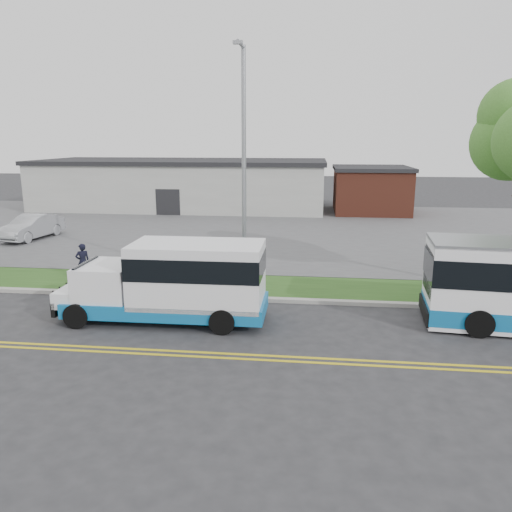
# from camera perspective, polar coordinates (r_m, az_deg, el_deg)

# --- Properties ---
(ground) EXTENTS (140.00, 140.00, 0.00)m
(ground) POSITION_cam_1_polar(r_m,az_deg,el_deg) (19.16, -11.47, -5.69)
(ground) COLOR #28282B
(ground) RESTS_ON ground
(lane_line_north) EXTENTS (70.00, 0.12, 0.01)m
(lane_line_north) POSITION_cam_1_polar(r_m,az_deg,el_deg) (15.79, -15.85, -10.08)
(lane_line_north) COLOR gold
(lane_line_north) RESTS_ON ground
(lane_line_south) EXTENTS (70.00, 0.12, 0.01)m
(lane_line_south) POSITION_cam_1_polar(r_m,az_deg,el_deg) (15.54, -16.27, -10.50)
(lane_line_south) COLOR gold
(lane_line_south) RESTS_ON ground
(curb) EXTENTS (80.00, 0.30, 0.15)m
(curb) POSITION_cam_1_polar(r_m,az_deg,el_deg) (20.13, -10.51, -4.49)
(curb) COLOR #9E9B93
(curb) RESTS_ON ground
(verge) EXTENTS (80.00, 3.30, 0.10)m
(verge) POSITION_cam_1_polar(r_m,az_deg,el_deg) (21.78, -9.12, -3.14)
(verge) COLOR #254918
(verge) RESTS_ON ground
(parking_lot) EXTENTS (80.00, 25.00, 0.10)m
(parking_lot) POSITION_cam_1_polar(r_m,az_deg,el_deg) (35.21, -2.91, 3.26)
(parking_lot) COLOR #4C4C4F
(parking_lot) RESTS_ON ground
(commercial_building) EXTENTS (25.40, 10.40, 4.35)m
(commercial_building) POSITION_cam_1_polar(r_m,az_deg,el_deg) (45.91, -8.30, 8.14)
(commercial_building) COLOR #9E9E99
(commercial_building) RESTS_ON ground
(brick_wing) EXTENTS (6.30, 7.30, 3.90)m
(brick_wing) POSITION_cam_1_polar(r_m,az_deg,el_deg) (43.63, 12.97, 7.40)
(brick_wing) COLOR brown
(brick_wing) RESTS_ON ground
(streetlight_near) EXTENTS (0.35, 1.53, 9.50)m
(streetlight_near) POSITION_cam_1_polar(r_m,az_deg,el_deg) (20.14, -1.42, 10.69)
(streetlight_near) COLOR gray
(streetlight_near) RESTS_ON verge
(shuttle_bus) EXTENTS (7.20, 2.49, 2.74)m
(shuttle_bus) POSITION_cam_1_polar(r_m,az_deg,el_deg) (17.17, -8.93, -2.67)
(shuttle_bus) COLOR #0E609B
(shuttle_bus) RESTS_ON ground
(pedestrian) EXTENTS (0.71, 0.66, 1.63)m
(pedestrian) POSITION_cam_1_polar(r_m,az_deg,el_deg) (22.96, -19.19, -0.63)
(pedestrian) COLOR black
(pedestrian) RESTS_ON verge
(parked_car_a) EXTENTS (2.23, 4.73, 1.50)m
(parked_car_a) POSITION_cam_1_polar(r_m,az_deg,el_deg) (33.78, -24.26, 3.06)
(parked_car_a) COLOR #ACAEB3
(parked_car_a) RESTS_ON parking_lot
(grocery_bag_left) EXTENTS (0.32, 0.32, 0.32)m
(grocery_bag_left) POSITION_cam_1_polar(r_m,az_deg,el_deg) (23.04, -20.00, -2.34)
(grocery_bag_left) COLOR white
(grocery_bag_left) RESTS_ON verge
(grocery_bag_right) EXTENTS (0.32, 0.32, 0.32)m
(grocery_bag_right) POSITION_cam_1_polar(r_m,az_deg,el_deg) (23.21, -18.13, -2.08)
(grocery_bag_right) COLOR white
(grocery_bag_right) RESTS_ON verge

